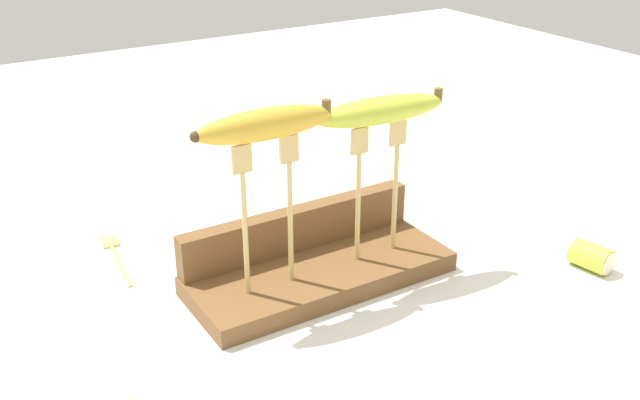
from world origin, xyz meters
name	(u,v)px	position (x,y,z in m)	size (l,w,h in m)	color
ground_plane	(320,282)	(0.00, 0.00, 0.00)	(3.00, 3.00, 0.00)	silver
wooden_board	(320,273)	(0.00, 0.00, 0.01)	(0.37, 0.15, 0.03)	brown
board_backstop	(298,228)	(0.00, 0.06, 0.06)	(0.37, 0.03, 0.06)	brown
fork_stand_left	(267,203)	(-0.09, -0.01, 0.15)	(0.09, 0.01, 0.21)	tan
fork_stand_right	(378,179)	(0.09, -0.01, 0.14)	(0.09, 0.01, 0.20)	tan
banana_raised_left	(265,124)	(-0.09, -0.01, 0.25)	(0.19, 0.04, 0.04)	gold
banana_raised_right	(380,110)	(0.09, -0.01, 0.24)	(0.20, 0.06, 0.04)	#B2C138
fork_fallen_near	(115,252)	(-0.22, 0.23, 0.00)	(0.03, 0.17, 0.01)	tan
banana_chunk_near	(592,257)	(0.36, -0.17, 0.02)	(0.05, 0.06, 0.04)	#B2C138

